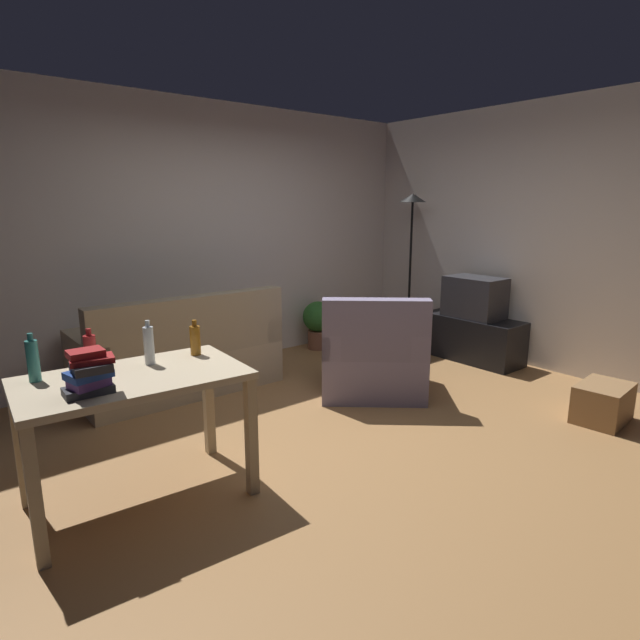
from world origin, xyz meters
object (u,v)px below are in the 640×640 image
(desk, at_px, (134,394))
(bottle_clear, at_px, (149,345))
(torchiere_lamp, at_px, (412,228))
(bottle_amber, at_px, (195,340))
(potted_plant, at_px, (318,321))
(book_stack, at_px, (89,373))
(armchair, at_px, (373,359))
(bottle_tall, at_px, (33,360))
(bottle_red, at_px, (90,352))
(couch, at_px, (181,358))
(tv_stand, at_px, (472,338))
(storage_box, at_px, (603,403))
(tv, at_px, (475,297))

(desk, distance_m, bottle_clear, 0.31)
(torchiere_lamp, relative_size, bottle_amber, 8.07)
(potted_plant, distance_m, book_stack, 3.73)
(armchair, xyz_separation_m, bottle_amber, (-1.83, -0.25, 0.54))
(bottle_tall, relative_size, book_stack, 1.04)
(bottle_red, height_order, book_stack, bottle_red)
(armchair, distance_m, bottle_clear, 2.21)
(couch, xyz_separation_m, bottle_amber, (-0.51, -1.40, 0.55))
(potted_plant, xyz_separation_m, bottle_tall, (-3.26, -1.63, 0.55))
(desk, xyz_separation_m, bottle_tall, (-0.44, 0.23, 0.23))
(tv_stand, distance_m, armchair, 1.59)
(potted_plant, relative_size, bottle_amber, 2.54)
(storage_box, bearing_deg, potted_plant, 97.94)
(torchiere_lamp, height_order, storage_box, torchiere_lamp)
(armchair, height_order, bottle_red, bottle_red)
(armchair, height_order, bottle_clear, bottle_clear)
(torchiere_lamp, bearing_deg, storage_box, -103.42)
(bottle_clear, bearing_deg, bottle_tall, 171.10)
(torchiere_lamp, bearing_deg, bottle_red, -164.31)
(torchiere_lamp, distance_m, potted_plant, 1.58)
(bottle_red, bearing_deg, storage_box, -23.13)
(armchair, bearing_deg, torchiere_lamp, -107.02)
(desk, relative_size, armchair, 1.01)
(bottle_clear, bearing_deg, armchair, 7.03)
(torchiere_lamp, height_order, bottle_amber, torchiere_lamp)
(potted_plant, xyz_separation_m, book_stack, (-3.08, -2.02, 0.54))
(couch, relative_size, potted_plant, 3.09)
(desk, relative_size, bottle_red, 5.16)
(couch, height_order, book_stack, book_stack)
(tv_stand, distance_m, storage_box, 1.76)
(tv, relative_size, bottle_clear, 2.26)
(tv_stand, bearing_deg, storage_box, 159.55)
(couch, distance_m, potted_plant, 1.89)
(bottle_tall, distance_m, bottle_amber, 0.89)
(bottle_tall, bearing_deg, potted_plant, 26.60)
(armchair, distance_m, storage_box, 1.88)
(couch, distance_m, storage_box, 3.58)
(torchiere_lamp, relative_size, desk, 1.45)
(torchiere_lamp, relative_size, bottle_tall, 6.84)
(torchiere_lamp, height_order, bottle_clear, torchiere_lamp)
(book_stack, bearing_deg, bottle_clear, 35.56)
(armchair, relative_size, bottle_amber, 5.49)
(torchiere_lamp, bearing_deg, potted_plant, 154.82)
(bottle_tall, relative_size, bottle_red, 1.10)
(bottle_red, relative_size, bottle_clear, 0.91)
(bottle_red, bearing_deg, bottle_amber, -9.49)
(bottle_tall, bearing_deg, bottle_clear, -8.90)
(tv_stand, height_order, potted_plant, potted_plant)
(potted_plant, bearing_deg, couch, -170.48)
(bottle_clear, bearing_deg, bottle_red, 159.81)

